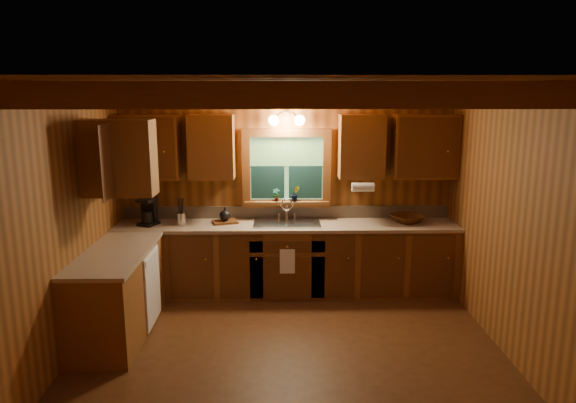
% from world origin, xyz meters
% --- Properties ---
extents(room, '(4.20, 4.20, 4.20)m').
position_xyz_m(room, '(0.00, 0.00, 1.30)').
color(room, '#4C2912').
rests_on(room, ground).
extents(ceiling_beams, '(4.20, 2.54, 0.18)m').
position_xyz_m(ceiling_beams, '(0.00, 0.00, 2.49)').
color(ceiling_beams, brown).
rests_on(ceiling_beams, room).
extents(base_cabinets, '(4.20, 2.22, 0.86)m').
position_xyz_m(base_cabinets, '(-0.49, 1.28, 0.43)').
color(base_cabinets, brown).
rests_on(base_cabinets, ground).
extents(countertop, '(4.20, 2.24, 0.04)m').
position_xyz_m(countertop, '(-0.48, 1.29, 0.88)').
color(countertop, tan).
rests_on(countertop, base_cabinets).
extents(backsplash, '(4.20, 0.02, 0.16)m').
position_xyz_m(backsplash, '(0.00, 1.89, 0.98)').
color(backsplash, tan).
rests_on(backsplash, room).
extents(dishwasher_panel, '(0.02, 0.60, 0.80)m').
position_xyz_m(dishwasher_panel, '(-1.47, 0.68, 0.43)').
color(dishwasher_panel, white).
rests_on(dishwasher_panel, base_cabinets).
extents(upper_cabinets, '(4.19, 1.77, 0.78)m').
position_xyz_m(upper_cabinets, '(-0.56, 1.42, 1.84)').
color(upper_cabinets, brown).
rests_on(upper_cabinets, room).
extents(window, '(1.12, 0.08, 1.00)m').
position_xyz_m(window, '(0.00, 1.87, 1.53)').
color(window, brown).
rests_on(window, room).
extents(window_sill, '(1.06, 0.14, 0.04)m').
position_xyz_m(window_sill, '(0.00, 1.82, 1.12)').
color(window_sill, brown).
rests_on(window_sill, room).
extents(wall_sconce, '(0.45, 0.21, 0.17)m').
position_xyz_m(wall_sconce, '(0.00, 1.75, 2.16)').
color(wall_sconce, black).
rests_on(wall_sconce, room).
extents(paper_towel_roll, '(0.27, 0.11, 0.11)m').
position_xyz_m(paper_towel_roll, '(0.92, 1.53, 1.37)').
color(paper_towel_roll, white).
rests_on(paper_towel_roll, upper_cabinets).
extents(dish_towel, '(0.18, 0.01, 0.30)m').
position_xyz_m(dish_towel, '(0.00, 1.26, 0.52)').
color(dish_towel, white).
rests_on(dish_towel, base_cabinets).
extents(sink, '(0.82, 0.48, 0.43)m').
position_xyz_m(sink, '(0.00, 1.60, 0.86)').
color(sink, silver).
rests_on(sink, countertop).
extents(coffee_maker, '(0.19, 0.24, 0.34)m').
position_xyz_m(coffee_maker, '(-1.70, 1.60, 1.07)').
color(coffee_maker, black).
rests_on(coffee_maker, countertop).
extents(utensil_crock, '(0.12, 0.12, 0.33)m').
position_xyz_m(utensil_crock, '(-1.30, 1.58, 0.98)').
color(utensil_crock, silver).
rests_on(utensil_crock, countertop).
extents(cutting_board, '(0.35, 0.29, 0.03)m').
position_xyz_m(cutting_board, '(-0.77, 1.65, 0.91)').
color(cutting_board, '#502A11').
rests_on(cutting_board, countertop).
extents(teakettle, '(0.14, 0.14, 0.17)m').
position_xyz_m(teakettle, '(-0.77, 1.65, 1.00)').
color(teakettle, black).
rests_on(teakettle, cutting_board).
extents(wicker_basket, '(0.52, 0.52, 0.10)m').
position_xyz_m(wicker_basket, '(1.50, 1.64, 0.95)').
color(wicker_basket, '#48230C').
rests_on(wicker_basket, countertop).
extents(potted_plant_left, '(0.10, 0.08, 0.17)m').
position_xyz_m(potted_plant_left, '(-0.13, 1.81, 1.22)').
color(potted_plant_left, '#502A11').
rests_on(potted_plant_left, window_sill).
extents(potted_plant_right, '(0.13, 0.11, 0.20)m').
position_xyz_m(potted_plant_right, '(0.11, 1.80, 1.24)').
color(potted_plant_right, '#502A11').
rests_on(potted_plant_right, window_sill).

